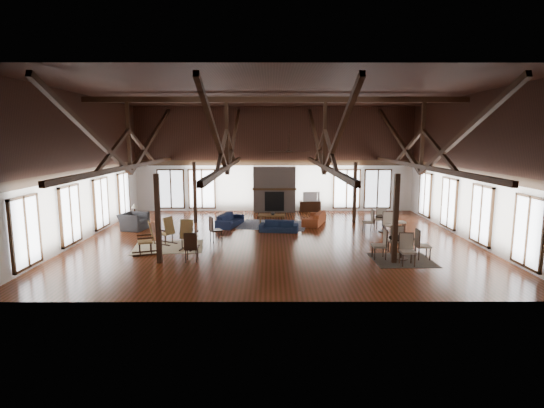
{
  "coord_description": "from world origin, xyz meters",
  "views": [
    {
      "loc": [
        -0.2,
        -17.5,
        4.22
      ],
      "look_at": [
        -0.15,
        1.0,
        1.33
      ],
      "focal_mm": 28.0,
      "sensor_mm": 36.0,
      "label": 1
    }
  ],
  "objects_px": {
    "armchair": "(134,221)",
    "cafe_table_far": "(384,221)",
    "sofa_navy_front": "(279,226)",
    "sofa_navy_left": "(230,220)",
    "sofa_orange": "(314,218)",
    "coffee_table": "(272,216)",
    "cafe_table_near": "(401,244)",
    "tv_console": "(310,206)"
  },
  "relations": [
    {
      "from": "sofa_navy_front",
      "to": "sofa_orange",
      "type": "xyz_separation_m",
      "value": [
        1.79,
        1.76,
        0.04
      ]
    },
    {
      "from": "sofa_navy_left",
      "to": "coffee_table",
      "type": "bearing_deg",
      "value": -68.15
    },
    {
      "from": "sofa_orange",
      "to": "coffee_table",
      "type": "xyz_separation_m",
      "value": [
        -2.12,
        -0.18,
        0.15
      ]
    },
    {
      "from": "sofa_navy_front",
      "to": "cafe_table_near",
      "type": "xyz_separation_m",
      "value": [
        4.21,
        -4.39,
        0.27
      ]
    },
    {
      "from": "armchair",
      "to": "sofa_navy_left",
      "type": "bearing_deg",
      "value": -67.12
    },
    {
      "from": "coffee_table",
      "to": "cafe_table_near",
      "type": "distance_m",
      "value": 7.5
    },
    {
      "from": "armchair",
      "to": "cafe_table_far",
      "type": "relative_size",
      "value": 0.62
    },
    {
      "from": "sofa_navy_left",
      "to": "cafe_table_far",
      "type": "bearing_deg",
      "value": -85.5
    },
    {
      "from": "armchair",
      "to": "sofa_navy_front",
      "type": "bearing_deg",
      "value": -82.29
    },
    {
      "from": "tv_console",
      "to": "coffee_table",
      "type": "bearing_deg",
      "value": -120.44
    },
    {
      "from": "sofa_navy_left",
      "to": "armchair",
      "type": "distance_m",
      "value": 4.48
    },
    {
      "from": "sofa_navy_left",
      "to": "cafe_table_far",
      "type": "xyz_separation_m",
      "value": [
        7.13,
        -1.35,
        0.21
      ]
    },
    {
      "from": "sofa_navy_front",
      "to": "cafe_table_far",
      "type": "relative_size",
      "value": 0.91
    },
    {
      "from": "sofa_navy_left",
      "to": "coffee_table",
      "type": "height_order",
      "value": "sofa_navy_left"
    },
    {
      "from": "sofa_navy_left",
      "to": "cafe_table_near",
      "type": "xyz_separation_m",
      "value": [
        6.56,
        -5.73,
        0.24
      ]
    },
    {
      "from": "sofa_orange",
      "to": "cafe_table_far",
      "type": "relative_size",
      "value": 1.06
    },
    {
      "from": "sofa_navy_front",
      "to": "coffee_table",
      "type": "distance_m",
      "value": 1.62
    },
    {
      "from": "sofa_navy_left",
      "to": "cafe_table_near",
      "type": "distance_m",
      "value": 8.72
    },
    {
      "from": "sofa_orange",
      "to": "armchair",
      "type": "xyz_separation_m",
      "value": [
        -8.53,
        -1.26,
        0.09
      ]
    },
    {
      "from": "armchair",
      "to": "sofa_orange",
      "type": "bearing_deg",
      "value": -69.69
    },
    {
      "from": "sofa_orange",
      "to": "cafe_table_far",
      "type": "distance_m",
      "value": 3.48
    },
    {
      "from": "sofa_navy_left",
      "to": "cafe_table_far",
      "type": "relative_size",
      "value": 1.04
    },
    {
      "from": "sofa_navy_front",
      "to": "tv_console",
      "type": "relative_size",
      "value": 1.46
    },
    {
      "from": "armchair",
      "to": "cafe_table_far",
      "type": "bearing_deg",
      "value": -80.61
    },
    {
      "from": "sofa_navy_left",
      "to": "armchair",
      "type": "bearing_deg",
      "value": 116.27
    },
    {
      "from": "coffee_table",
      "to": "sofa_navy_left",
      "type": "bearing_deg",
      "value": -168.85
    },
    {
      "from": "sofa_navy_front",
      "to": "sofa_navy_left",
      "type": "distance_m",
      "value": 2.71
    },
    {
      "from": "armchair",
      "to": "tv_console",
      "type": "xyz_separation_m",
      "value": [
        8.66,
        4.91,
        -0.09
      ]
    },
    {
      "from": "tv_console",
      "to": "sofa_navy_left",
      "type": "bearing_deg",
      "value": -136.42
    },
    {
      "from": "sofa_orange",
      "to": "cafe_table_near",
      "type": "bearing_deg",
      "value": 39.99
    },
    {
      "from": "sofa_orange",
      "to": "armchair",
      "type": "bearing_deg",
      "value": -63.13
    },
    {
      "from": "cafe_table_far",
      "to": "tv_console",
      "type": "bearing_deg",
      "value": 117.84
    },
    {
      "from": "sofa_navy_front",
      "to": "cafe_table_near",
      "type": "bearing_deg",
      "value": -38.94
    },
    {
      "from": "sofa_navy_front",
      "to": "sofa_navy_left",
      "type": "height_order",
      "value": "sofa_navy_left"
    },
    {
      "from": "sofa_orange",
      "to": "armchair",
      "type": "height_order",
      "value": "armchair"
    },
    {
      "from": "cafe_table_far",
      "to": "coffee_table",
      "type": "bearing_deg",
      "value": 162.73
    },
    {
      "from": "sofa_orange",
      "to": "coffee_table",
      "type": "height_order",
      "value": "sofa_orange"
    },
    {
      "from": "coffee_table",
      "to": "tv_console",
      "type": "bearing_deg",
      "value": 64.11
    },
    {
      "from": "cafe_table_near",
      "to": "coffee_table",
      "type": "bearing_deg",
      "value": 127.28
    },
    {
      "from": "coffee_table",
      "to": "tv_console",
      "type": "relative_size",
      "value": 1.13
    },
    {
      "from": "sofa_navy_left",
      "to": "sofa_orange",
      "type": "distance_m",
      "value": 4.16
    },
    {
      "from": "cafe_table_near",
      "to": "tv_console",
      "type": "xyz_separation_m",
      "value": [
        -2.29,
        9.79,
        -0.23
      ]
    }
  ]
}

